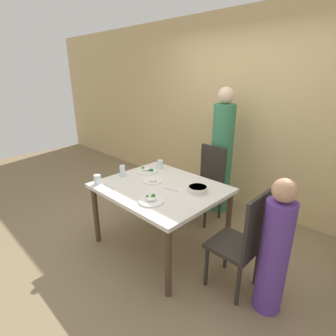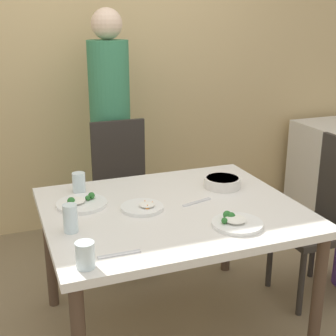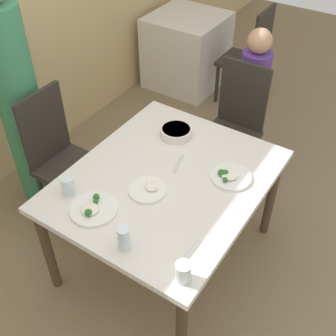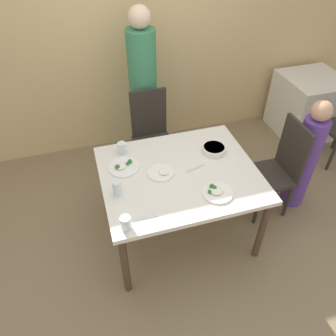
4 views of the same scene
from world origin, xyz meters
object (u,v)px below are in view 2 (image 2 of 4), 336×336
at_px(chair_child_spot, 323,216).
at_px(plate_rice_adult, 236,222).
at_px(person_adult, 111,138).
at_px(glass_water_tall, 70,218).
at_px(chair_adult_spot, 124,190).
at_px(bowl_curry, 222,182).

xyz_separation_m(chair_child_spot, plate_rice_adult, (-0.79, -0.34, 0.23)).
bearing_deg(person_adult, glass_water_tall, -111.67).
distance_m(chair_adult_spot, glass_water_tall, 1.15).
bearing_deg(person_adult, chair_adult_spot, -90.00).
xyz_separation_m(plate_rice_adult, glass_water_tall, (-0.73, 0.21, 0.05)).
distance_m(chair_child_spot, glass_water_tall, 1.55).
height_order(plate_rice_adult, glass_water_tall, glass_water_tall).
bearing_deg(glass_water_tall, chair_child_spot, 4.94).
xyz_separation_m(chair_adult_spot, bowl_curry, (0.39, -0.71, 0.25)).
xyz_separation_m(chair_child_spot, glass_water_tall, (-1.52, -0.13, 0.28)).
distance_m(person_adult, plate_rice_adult, 1.52).
height_order(chair_adult_spot, plate_rice_adult, chair_adult_spot).
bearing_deg(glass_water_tall, person_adult, 68.33).
xyz_separation_m(bowl_curry, glass_water_tall, (-0.91, -0.28, 0.04)).
xyz_separation_m(chair_adult_spot, plate_rice_adult, (0.22, -1.20, 0.23)).
bearing_deg(person_adult, bowl_curry, -69.04).
relative_size(chair_child_spot, plate_rice_adult, 4.13).
distance_m(chair_adult_spot, bowl_curry, 0.85).
height_order(chair_child_spot, bowl_curry, chair_child_spot).
bearing_deg(plate_rice_adult, person_adult, 98.18).
height_order(chair_adult_spot, glass_water_tall, chair_adult_spot).
height_order(chair_child_spot, plate_rice_adult, chair_child_spot).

